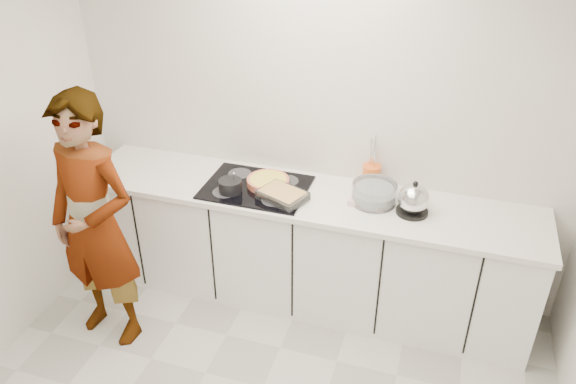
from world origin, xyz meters
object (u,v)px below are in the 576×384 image
(hob, at_px, (256,187))
(utensil_crock, at_px, (371,176))
(kettle, at_px, (413,200))
(baking_dish, at_px, (283,195))
(cook, at_px, (95,225))
(saucepan, at_px, (230,186))
(mixing_bowl, at_px, (374,194))
(tart_dish, at_px, (268,181))

(hob, relative_size, utensil_crock, 4.55)
(hob, xyz_separation_m, kettle, (1.08, 0.00, 0.09))
(baking_dish, relative_size, kettle, 1.50)
(kettle, bearing_deg, baking_dish, -172.89)
(baking_dish, relative_size, cook, 0.21)
(saucepan, height_order, utensil_crock, saucepan)
(mixing_bowl, xyz_separation_m, cook, (-1.66, -0.78, -0.08))
(cook, bearing_deg, baking_dish, 37.10)
(hob, relative_size, saucepan, 3.59)
(tart_dish, xyz_separation_m, baking_dish, (0.16, -0.15, 0.01))
(tart_dish, distance_m, saucepan, 0.27)
(tart_dish, bearing_deg, hob, -146.68)
(mixing_bowl, bearing_deg, hob, -175.90)
(saucepan, distance_m, cook, 0.92)
(mixing_bowl, relative_size, kettle, 1.32)
(saucepan, xyz_separation_m, kettle, (1.23, 0.12, 0.04))
(hob, distance_m, kettle, 1.09)
(saucepan, bearing_deg, kettle, 5.64)
(baking_dish, height_order, cook, cook)
(baking_dish, bearing_deg, utensil_crock, 35.67)
(kettle, bearing_deg, tart_dish, 177.41)
(utensil_crock, distance_m, cook, 1.88)
(hob, xyz_separation_m, utensil_crock, (0.76, 0.28, 0.07))
(tart_dish, bearing_deg, baking_dish, -44.17)
(baking_dish, relative_size, utensil_crock, 2.32)
(tart_dish, xyz_separation_m, utensil_crock, (0.69, 0.23, 0.04))
(cook, bearing_deg, saucepan, 48.07)
(kettle, distance_m, cook, 2.05)
(hob, xyz_separation_m, mixing_bowl, (0.82, 0.06, 0.06))
(hob, distance_m, cook, 1.10)
(utensil_crock, bearing_deg, saucepan, -156.34)
(saucepan, bearing_deg, baking_dish, 2.24)
(hob, relative_size, tart_dish, 2.28)
(saucepan, xyz_separation_m, baking_dish, (0.37, 0.01, -0.01))
(mixing_bowl, bearing_deg, baking_dish, -164.53)
(mixing_bowl, distance_m, cook, 1.83)
(tart_dish, bearing_deg, kettle, -2.59)
(baking_dish, height_order, mixing_bowl, mixing_bowl)
(tart_dish, bearing_deg, cook, -139.79)
(kettle, bearing_deg, mixing_bowl, 167.61)
(baking_dish, height_order, kettle, kettle)
(tart_dish, distance_m, baking_dish, 0.22)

